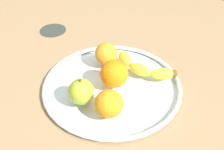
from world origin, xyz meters
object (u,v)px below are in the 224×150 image
Objects in this scene: orange_front_right at (109,104)px; ambient_coaster at (53,30)px; banana at (144,67)px; fruit_bowl at (112,85)px; apple at (81,92)px; orange_back_right at (106,54)px; orange_back_left at (113,74)px.

orange_front_right reaches higher than ambient_coaster.
banana is 19.45cm from orange_front_right.
fruit_bowl is 4.04× the size of ambient_coaster.
banana is at bearing 78.17° from apple.
fruit_bowl is 5.70× the size of orange_back_right.
fruit_bowl is 1.93× the size of banana.
orange_back_right is (-11.11, -4.28, 1.75)cm from banana.
apple is at bearing -26.91° from ambient_coaster.
orange_back_right reaches higher than fruit_bowl.
apple reaches higher than orange_front_right.
fruit_bowl is at bearing -117.01° from banana.
orange_front_right is at bearing -86.62° from banana.
orange_front_right is (14.99, -14.69, 0.11)cm from orange_back_right.
banana is at bearing 71.17° from fruit_bowl.
banana is 10.81cm from orange_back_left.
banana is at bearing 101.56° from orange_front_right.
apple is 0.79× the size of ambient_coaster.
banana is 2.62× the size of orange_back_left.
apple is at bearing -67.29° from orange_back_right.
fruit_bowl is 12.39cm from orange_front_right.
orange_front_right is at bearing -20.88° from ambient_coaster.
ambient_coaster is at bearing 159.12° from orange_front_right.
orange_back_right is (-6.81, 16.27, 0.02)cm from apple.
ambient_coaster is (-38.94, 8.63, -5.37)cm from orange_back_left.
apple is 42.10cm from ambient_coaster.
banana is (3.40, 9.98, 2.58)cm from fruit_bowl.
orange_back_right is at bearing -167.12° from banana.
banana is 41.74cm from ambient_coaster.
orange_back_left is (1.66, 10.29, 0.45)cm from apple.
banana is at bearing 75.55° from orange_back_left.
fruit_bowl is 10.86cm from banana.
orange_back_right is 0.71× the size of ambient_coaster.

